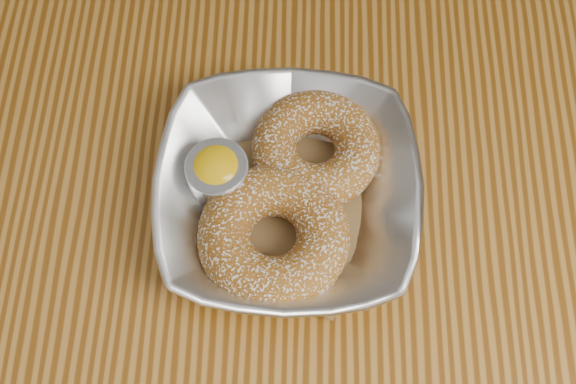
{
  "coord_description": "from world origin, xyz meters",
  "views": [
    {
      "loc": [
        0.04,
        -0.24,
        1.26
      ],
      "look_at": [
        0.04,
        -0.03,
        0.78
      ],
      "focal_mm": 42.0,
      "sensor_mm": 36.0,
      "label": 1
    }
  ],
  "objects_px": {
    "table": "(252,214)",
    "donut_front": "(274,236)",
    "donut_back": "(316,148)",
    "ramekin": "(218,175)",
    "serving_bowl": "(288,194)"
  },
  "relations": [
    {
      "from": "ramekin",
      "to": "serving_bowl",
      "type": "bearing_deg",
      "value": -11.39
    },
    {
      "from": "serving_bowl",
      "to": "ramekin",
      "type": "height_order",
      "value": "ramekin"
    },
    {
      "from": "serving_bowl",
      "to": "ramekin",
      "type": "distance_m",
      "value": 0.06
    },
    {
      "from": "table",
      "to": "ramekin",
      "type": "xyz_separation_m",
      "value": [
        -0.02,
        -0.02,
        0.13
      ]
    },
    {
      "from": "table",
      "to": "donut_back",
      "type": "distance_m",
      "value": 0.14
    },
    {
      "from": "donut_front",
      "to": "ramekin",
      "type": "height_order",
      "value": "ramekin"
    },
    {
      "from": "donut_front",
      "to": "ramekin",
      "type": "bearing_deg",
      "value": 133.41
    },
    {
      "from": "ramekin",
      "to": "donut_front",
      "type": "bearing_deg",
      "value": -46.59
    },
    {
      "from": "donut_back",
      "to": "donut_front",
      "type": "xyz_separation_m",
      "value": [
        -0.03,
        -0.08,
        0.0
      ]
    },
    {
      "from": "table",
      "to": "donut_front",
      "type": "bearing_deg",
      "value": -68.44
    },
    {
      "from": "donut_back",
      "to": "donut_front",
      "type": "height_order",
      "value": "donut_front"
    },
    {
      "from": "table",
      "to": "donut_back",
      "type": "bearing_deg",
      "value": 9.03
    },
    {
      "from": "serving_bowl",
      "to": "donut_back",
      "type": "height_order",
      "value": "serving_bowl"
    },
    {
      "from": "table",
      "to": "donut_front",
      "type": "xyz_separation_m",
      "value": [
        0.03,
        -0.07,
        0.13
      ]
    },
    {
      "from": "donut_front",
      "to": "table",
      "type": "bearing_deg",
      "value": 111.56
    }
  ]
}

